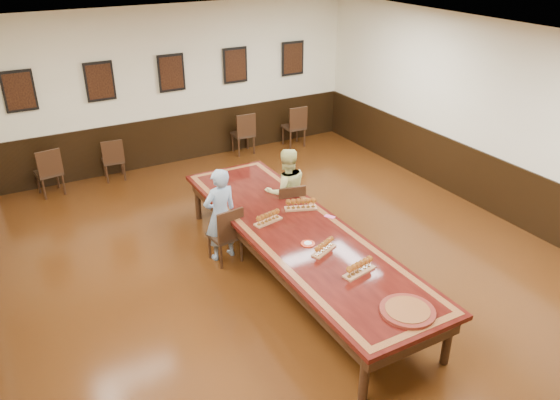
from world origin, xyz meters
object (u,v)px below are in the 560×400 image
spare_chair_a (48,171)px  person_woman (286,191)px  chair_man (225,233)px  conference_table (298,239)px  person_man (220,215)px  chair_woman (288,208)px  spare_chair_c (243,133)px  spare_chair_d (294,125)px  carved_platter (407,311)px  spare_chair_b (113,159)px

spare_chair_a → person_woman: size_ratio=0.64×
chair_man → person_woman: person_woman is taller
conference_table → person_man: bearing=126.1°
chair_man → person_woman: size_ratio=0.63×
person_woman → chair_woman: bearing=90.0°
spare_chair_c → person_man: bearing=62.4°
spare_chair_d → person_man: person_man is taller
conference_table → spare_chair_c: bearing=73.2°
chair_man → person_man: size_ratio=0.63×
spare_chair_d → carved_platter: bearing=71.3°
spare_chair_a → spare_chair_d: spare_chair_d is taller
spare_chair_a → spare_chair_d: bearing=171.5°
spare_chair_a → spare_chair_d: (5.26, 0.01, 0.01)m
person_man → person_woman: 1.26m
spare_chair_c → person_woman: person_woman is taller
carved_platter → spare_chair_a: bearing=112.2°
person_woman → conference_table: (-0.51, -1.22, -0.11)m
spare_chair_c → carved_platter: (-1.32, -6.85, 0.31)m
carved_platter → spare_chair_b: bearing=102.7°
chair_woman → spare_chair_c: 3.73m
spare_chair_b → conference_table: bearing=112.0°
person_man → spare_chair_d: bearing=-139.7°
spare_chair_d → spare_chair_c: bearing=-4.8°
person_woman → carved_platter: bearing=94.0°
spare_chair_b → carved_platter: (1.53, -6.81, 0.34)m
spare_chair_b → spare_chair_d: spare_chair_d is taller
chair_man → chair_woman: chair_woman is taller
spare_chair_a → spare_chair_b: bearing=176.9°
conference_table → spare_chair_d: bearing=60.1°
spare_chair_a → spare_chair_b: spare_chair_a is taller
carved_platter → spare_chair_c: bearing=79.1°
chair_woman → spare_chair_a: spare_chair_a is taller
spare_chair_c → spare_chair_d: size_ratio=0.98×
chair_woman → conference_table: size_ratio=0.18×
spare_chair_c → person_man: size_ratio=0.65×
conference_table → carved_platter: size_ratio=7.60×
spare_chair_c → spare_chair_d: (1.21, -0.14, 0.01)m
chair_woman → spare_chair_c: bearing=-93.7°
chair_man → person_woman: (1.23, 0.32, 0.27)m
person_woman → carved_platter: person_woman is taller
spare_chair_a → carved_platter: 7.24m
spare_chair_b → carved_platter: 6.99m
spare_chair_a → spare_chair_c: spare_chair_c is taller
person_man → chair_woman: bearing=179.4°
spare_chair_a → spare_chair_b: (1.21, 0.12, -0.03)m
spare_chair_c → carved_platter: spare_chair_c is taller
spare_chair_b → carved_platter: size_ratio=1.31×
person_woman → spare_chair_c: bearing=-93.8°
person_man → chair_man: bearing=90.0°
chair_man → chair_woman: size_ratio=0.98×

